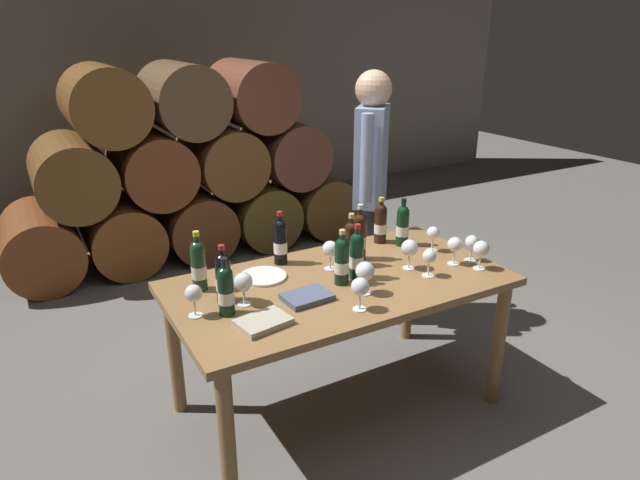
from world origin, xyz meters
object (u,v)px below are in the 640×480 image
object	(u,v)px
wine_glass_9	(243,282)
sommelier_presenting	(371,176)
wine_bottle_5	(357,255)
wine_bottle_3	(403,225)
wine_glass_2	(455,245)
tasting_notebook	(307,297)
wine_glass_1	(330,250)
wine_glass_7	(360,288)
wine_bottle_1	(199,265)
wine_glass_0	(194,294)
wine_glass_8	(481,249)
wine_bottle_6	(280,241)
wine_glass_4	(429,257)
dining_table	(339,296)
wine_glass_3	(472,243)
wine_bottle_4	(223,277)
wine_bottle_2	(351,243)
leather_ledger	(263,322)
serving_plate	(263,276)
wine_bottle_9	(381,223)
wine_glass_5	(433,234)
wine_glass_6	(365,272)
wine_bottle_0	(226,290)
wine_bottle_8	(342,261)
wine_glass_10	(410,249)
wine_bottle_7	(360,236)

from	to	relation	value
wine_glass_9	sommelier_presenting	distance (m)	1.44
wine_bottle_5	wine_bottle_3	bearing A→B (deg)	27.95
wine_glass_2	tasting_notebook	bearing A→B (deg)	178.69
wine_glass_1	wine_glass_7	xyz separation A→B (m)	(-0.11, -0.45, -0.00)
wine_bottle_1	sommelier_presenting	size ratio (longest dim) A/B	0.18
wine_glass_0	wine_glass_8	world-z (taller)	wine_glass_8
wine_bottle_6	wine_glass_8	distance (m)	1.06
wine_bottle_1	wine_glass_4	bearing A→B (deg)	-21.51
dining_table	wine_glass_3	world-z (taller)	wine_glass_3
wine_bottle_4	wine_bottle_6	size ratio (longest dim) A/B	0.95
wine_bottle_6	wine_bottle_2	bearing A→B (deg)	-34.18
tasting_notebook	leather_ledger	bearing A→B (deg)	-160.66
wine_glass_1	serving_plate	size ratio (longest dim) A/B	0.66
wine_glass_2	wine_bottle_2	bearing A→B (deg)	152.46
wine_glass_7	wine_glass_9	distance (m)	0.53
wine_bottle_3	wine_glass_9	size ratio (longest dim) A/B	1.77
wine_glass_7	wine_glass_9	bearing A→B (deg)	145.19
dining_table	sommelier_presenting	xyz separation A→B (m)	(0.69, 0.75, 0.37)
wine_bottle_9	wine_glass_7	xyz separation A→B (m)	(-0.57, -0.65, -0.01)
wine_glass_9	sommelier_presenting	size ratio (longest dim) A/B	0.09
wine_glass_5	wine_glass_6	size ratio (longest dim) A/B	0.90
wine_glass_8	leather_ledger	xyz separation A→B (m)	(-1.24, 0.02, -0.10)
wine_glass_4	wine_bottle_1	bearing A→B (deg)	158.49
wine_glass_0	wine_bottle_0	bearing A→B (deg)	-22.18
wine_bottle_4	wine_bottle_9	size ratio (longest dim) A/B	1.01
wine_glass_9	dining_table	bearing A→B (deg)	1.19
wine_glass_4	wine_glass_2	bearing A→B (deg)	13.43
wine_glass_7	serving_plate	distance (m)	0.59
wine_bottle_8	tasting_notebook	size ratio (longest dim) A/B	1.29
wine_glass_5	wine_glass_7	bearing A→B (deg)	-152.62
wine_glass_9	wine_bottle_0	bearing A→B (deg)	-154.50
wine_bottle_9	wine_glass_0	xyz separation A→B (m)	(-1.23, -0.34, -0.01)
wine_glass_4	wine_glass_7	xyz separation A→B (m)	(-0.51, -0.13, 0.01)
wine_glass_4	wine_glass_5	bearing A→B (deg)	46.69
dining_table	leather_ledger	bearing A→B (deg)	-156.57
wine_bottle_3	wine_glass_10	xyz separation A→B (m)	(-0.18, -0.29, -0.01)
wine_glass_9	wine_bottle_6	bearing A→B (deg)	44.71
dining_table	wine_glass_8	distance (m)	0.78
wine_bottle_9	wine_glass_9	world-z (taller)	wine_bottle_9
wine_bottle_2	wine_glass_3	size ratio (longest dim) A/B	1.99
wine_glass_4	wine_glass_9	xyz separation A→B (m)	(-0.94, 0.17, 0.01)
wine_bottle_7	wine_bottle_9	bearing A→B (deg)	32.10
wine_glass_6	sommelier_presenting	world-z (taller)	sommelier_presenting
wine_bottle_3	wine_glass_10	world-z (taller)	wine_bottle_3
wine_bottle_6	wine_glass_3	bearing A→B (deg)	-27.41
wine_glass_9	leather_ledger	distance (m)	0.24
wine_glass_1	wine_glass_9	world-z (taller)	wine_glass_9
wine_glass_0	wine_glass_1	xyz separation A→B (m)	(0.78, 0.15, 0.00)
wine_glass_10	wine_bottle_2	bearing A→B (deg)	143.23
wine_bottle_1	wine_glass_4	xyz separation A→B (m)	(1.07, -0.42, -0.03)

